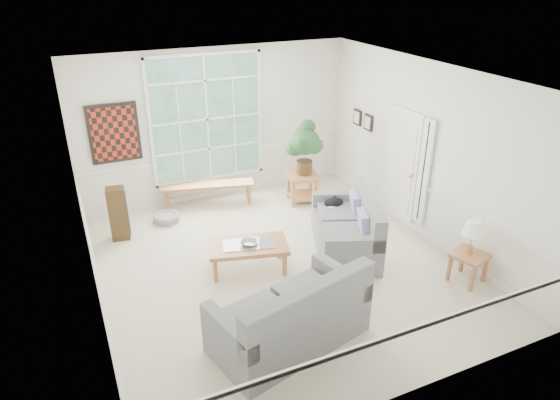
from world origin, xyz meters
The scene contains 24 objects.
floor centered at (0.00, 0.00, -0.01)m, with size 5.50×6.00×0.01m, color beige.
ceiling centered at (0.00, 0.00, 3.00)m, with size 5.50×6.00×0.02m, color white.
wall_back centered at (0.00, 3.00, 1.50)m, with size 5.50×0.02×3.00m, color white.
wall_front centered at (0.00, -3.00, 1.50)m, with size 5.50×0.02×3.00m, color white.
wall_left centered at (-2.75, 0.00, 1.50)m, with size 0.02×6.00×3.00m, color white.
wall_right centered at (2.75, 0.00, 1.50)m, with size 0.02×6.00×3.00m, color white.
window_back centered at (-0.20, 2.96, 1.65)m, with size 2.30×0.08×2.40m, color white.
entry_door centered at (2.71, 0.60, 1.05)m, with size 0.08×0.90×2.10m, color white.
door_sidelight centered at (2.71, -0.03, 1.15)m, with size 0.08×0.26×1.90m, color white.
wall_art centered at (-1.95, 2.95, 1.60)m, with size 0.90×0.06×1.10m, color #611A12.
wall_frame_near centered at (2.71, 1.75, 1.55)m, with size 0.04×0.26×0.32m, color black.
wall_frame_far centered at (2.71, 2.15, 1.55)m, with size 0.04×0.26×0.32m, color black.
loveseat_right centered at (1.20, 0.00, 0.48)m, with size 0.93×1.79×0.97m, color slate.
loveseat_front centered at (-0.63, -1.66, 0.52)m, with size 1.94×1.00×1.05m, color slate.
coffee_table centered at (-0.49, 0.09, 0.23)m, with size 1.22×0.66×0.45m, color #A4683C.
pewter_bowl centered at (-0.48, 0.07, 0.49)m, with size 0.31×0.31×0.08m, color gray.
window_bench centered at (-0.37, 2.65, 0.21)m, with size 1.84×0.36×0.43m, color #A4683C.
end_table centered at (1.40, 1.97, 0.29)m, with size 0.59×0.59×0.59m, color #A4683C.
houseplant centered at (1.45, 2.00, 1.13)m, with size 0.63×0.63×1.08m, color #245029, non-canonical shape.
side_table centered at (2.40, -1.58, 0.24)m, with size 0.47×0.47×0.48m, color #A4683C.
table_lamp centered at (2.41, -1.55, 0.74)m, with size 0.31×0.31×0.53m, color white, non-canonical shape.
pet_bed centered at (-1.31, 2.25, 0.07)m, with size 0.48×0.48×0.14m, color gray.
floor_speaker centered at (-2.17, 1.94, 0.48)m, with size 0.30×0.24×0.97m, color #3C2A14.
cat centered at (1.34, 0.63, 0.58)m, with size 0.36×0.26×0.17m, color black.
Camera 1 is at (-2.81, -6.18, 4.40)m, focal length 32.00 mm.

